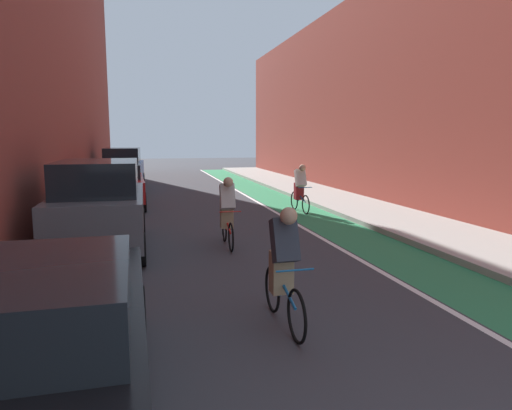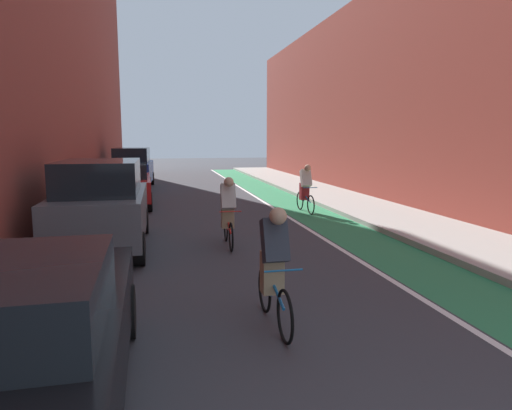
{
  "view_description": "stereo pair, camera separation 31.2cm",
  "coord_description": "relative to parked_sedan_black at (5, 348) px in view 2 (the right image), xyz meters",
  "views": [
    {
      "loc": [
        -1.96,
        -0.01,
        2.47
      ],
      "look_at": [
        0.35,
        9.54,
        1.04
      ],
      "focal_mm": 32.6,
      "sensor_mm": 36.0,
      "label": 1
    },
    {
      "loc": [
        -1.65,
        -0.08,
        2.47
      ],
      "look_at": [
        0.35,
        9.54,
        1.04
      ],
      "focal_mm": 32.6,
      "sensor_mm": 36.0,
      "label": 2
    }
  ],
  "objects": [
    {
      "name": "cyclist_lead",
      "position": [
        2.68,
        1.82,
        0.06
      ],
      "size": [
        0.48,
        1.72,
        1.61
      ],
      "color": "black",
      "rests_on": "ground"
    },
    {
      "name": "cyclist_mid",
      "position": [
        2.76,
        6.45,
        0.06
      ],
      "size": [
        0.48,
        1.7,
        1.6
      ],
      "color": "black",
      "rests_on": "ground"
    },
    {
      "name": "sidewalk_right",
      "position": [
        8.21,
        12.98,
        -0.72
      ],
      "size": [
        2.66,
        37.54,
        0.14
      ],
      "primitive_type": "cube",
      "color": "#A8A59E",
      "rests_on": "ground"
    },
    {
      "name": "parked_suv_gray",
      "position": [
        -0.0,
        6.69,
        0.23
      ],
      "size": [
        1.89,
        4.2,
        1.98
      ],
      "color": "#595B60",
      "rests_on": "ground"
    },
    {
      "name": "bike_lane_paint",
      "position": [
        6.08,
        12.98,
        -0.79
      ],
      "size": [
        1.6,
        37.54,
        0.0
      ],
      "primitive_type": "cube",
      "color": "#2D8451",
      "rests_on": "ground"
    },
    {
      "name": "parked_sedan_red",
      "position": [
        0.0,
        13.54,
        -0.0
      ],
      "size": [
        2.02,
        4.6,
        1.53
      ],
      "color": "red",
      "rests_on": "ground"
    },
    {
      "name": "parked_suv_blue",
      "position": [
        -0.0,
        19.36,
        0.23
      ],
      "size": [
        1.96,
        4.38,
        1.98
      ],
      "color": "navy",
      "rests_on": "ground"
    },
    {
      "name": "lane_divider_stripe",
      "position": [
        5.18,
        12.98,
        -0.79
      ],
      "size": [
        0.12,
        37.54,
        0.0
      ],
      "primitive_type": "cube",
      "color": "white",
      "rests_on": "ground"
    },
    {
      "name": "cyclist_trailing",
      "position": [
        5.99,
        10.8,
        0.06
      ],
      "size": [
        0.48,
        1.68,
        1.59
      ],
      "color": "black",
      "rests_on": "ground"
    },
    {
      "name": "parked_sedan_black",
      "position": [
        0.0,
        0.0,
        0.0
      ],
      "size": [
        2.0,
        4.67,
        1.53
      ],
      "color": "black",
      "rests_on": "ground"
    },
    {
      "name": "building_facade_right",
      "position": [
        10.74,
        14.98,
        3.35
      ],
      "size": [
        2.4,
        33.54,
        8.27
      ],
      "primitive_type": "cube",
      "color": "brown",
      "rests_on": "ground"
    },
    {
      "name": "ground_plane",
      "position": [
        2.91,
        10.98,
        -0.79
      ],
      "size": [
        82.59,
        82.59,
        0.0
      ],
      "primitive_type": "plane",
      "color": "#38383D"
    }
  ]
}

